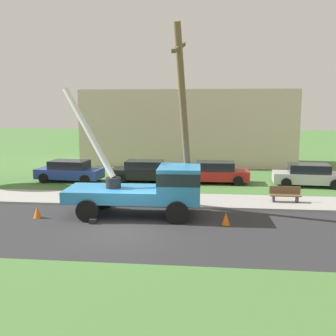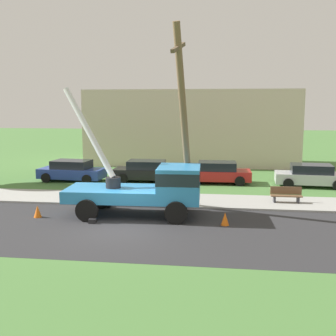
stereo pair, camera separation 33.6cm
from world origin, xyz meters
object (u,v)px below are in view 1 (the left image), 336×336
parked_sedan_silver (309,175)px  parked_sedan_blue (69,171)px  leaning_utility_pole (184,120)px  traffic_cone_ahead (226,219)px  traffic_cone_behind (37,212)px  parked_sedan_black (145,171)px  park_bench (285,195)px  parked_sedan_red (215,172)px  utility_truck (151,186)px

parked_sedan_silver → parked_sedan_blue: bearing=-179.8°
leaning_utility_pole → traffic_cone_ahead: leaning_utility_pole is taller
traffic_cone_ahead → traffic_cone_behind: bearing=178.8°
parked_sedan_black → parked_sedan_silver: 10.68m
parked_sedan_black → park_bench: 10.02m
leaning_utility_pole → parked_sedan_silver: leaning_utility_pole is taller
parked_sedan_black → parked_sedan_red: size_ratio=1.00×
parked_sedan_silver → leaning_utility_pole: bearing=-134.8°
traffic_cone_ahead → parked_sedan_blue: (-10.26, 9.22, 0.43)m
parked_sedan_silver → traffic_cone_behind: bearing=-147.1°
utility_truck → park_bench: utility_truck is taller
leaning_utility_pole → traffic_cone_behind: bearing=-166.4°
traffic_cone_ahead → parked_sedan_blue: bearing=138.0°
traffic_cone_ahead → utility_truck: bearing=161.7°
parked_sedan_blue → park_bench: 14.33m
traffic_cone_behind → parked_sedan_red: size_ratio=0.13×
park_bench → parked_sedan_blue: bearing=159.9°
parked_sedan_black → parked_sedan_silver: size_ratio=0.98×
traffic_cone_ahead → park_bench: (3.20, 4.29, 0.18)m
traffic_cone_behind → parked_sedan_silver: (14.03, 9.08, 0.43)m
leaning_utility_pole → traffic_cone_ahead: bearing=-42.2°
utility_truck → parked_sedan_blue: utility_truck is taller
traffic_cone_behind → park_bench: bearing=19.3°
parked_sedan_blue → parked_sedan_black: 5.09m
utility_truck → parked_sedan_silver: bearing=42.5°
utility_truck → traffic_cone_behind: (-5.15, -0.94, -1.13)m
traffic_cone_behind → park_bench: park_bench is taller
traffic_cone_ahead → parked_sedan_silver: bearing=59.4°
utility_truck → traffic_cone_behind: bearing=-169.6°
traffic_cone_behind → parked_sedan_blue: (-1.70, 9.04, 0.43)m
utility_truck → traffic_cone_behind: utility_truck is taller
traffic_cone_behind → parked_sedan_silver: size_ratio=0.12×
traffic_cone_ahead → parked_sedan_silver: 10.76m
parked_sedan_black → utility_truck: bearing=-78.3°
traffic_cone_behind → park_bench: 12.45m
leaning_utility_pole → parked_sedan_silver: size_ratio=1.93×
parked_sedan_black → park_bench: parked_sedan_black is taller
traffic_cone_ahead → park_bench: park_bench is taller
traffic_cone_ahead → parked_sedan_blue: size_ratio=0.12×
traffic_cone_behind → parked_sedan_red: parked_sedan_red is taller
parked_sedan_blue → traffic_cone_ahead: bearing=-42.0°
leaning_utility_pole → parked_sedan_blue: (-8.30, 7.44, -3.74)m
leaning_utility_pole → traffic_cone_ahead: 4.94m
utility_truck → traffic_cone_behind: size_ratio=12.21×
traffic_cone_behind → parked_sedan_silver: 16.71m
traffic_cone_ahead → park_bench: bearing=53.3°
traffic_cone_behind → parked_sedan_red: bearing=49.7°
parked_sedan_silver → utility_truck: bearing=-137.5°
parked_sedan_red → parked_sedan_blue: bearing=-177.0°
leaning_utility_pole → park_bench: leaning_utility_pole is taller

